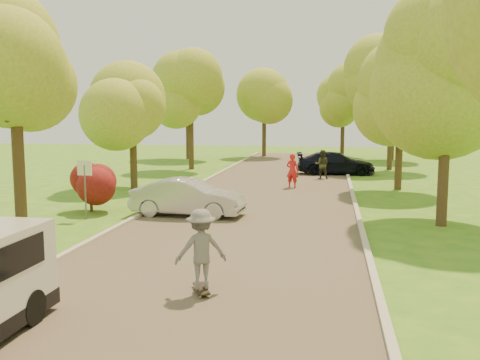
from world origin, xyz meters
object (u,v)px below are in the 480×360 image
Objects in this scene: person_striped at (292,171)px; skateboarder at (201,249)px; dark_sedan at (336,163)px; street_sign at (85,177)px; person_olive at (322,164)px; longboard at (201,289)px; silver_sedan at (188,197)px.

skateboarder is at bearing 102.99° from person_striped.
street_sign is at bearing 145.86° from dark_sedan.
person_striped is at bearing -115.96° from skateboarder.
street_sign is at bearing -73.18° from skateboarder.
person_striped is 4.43m from person_olive.
person_olive reaches higher than longboard.
dark_sedan is (5.60, 15.11, 0.01)m from silver_sedan.
street_sign is 3.83m from silver_sedan.
longboard is 0.51× the size of person_striped.
dark_sedan is 2.75× the size of person_striped.
longboard is at bearing 167.65° from dark_sedan.
skateboarder is (2.60, -8.49, 0.27)m from silver_sedan.
skateboarder is 16.90m from person_striped.
longboard is at bearing -49.68° from street_sign.
street_sign is 1.26× the size of skateboarder.
person_striped reaches higher than silver_sedan.
skateboarder is (-0.00, 0.00, 0.88)m from longboard.
dark_sedan is 7.09m from person_striped.
street_sign is 11.87m from person_striped.
longboard is 21.19m from person_olive.
person_striped is at bearing 156.22° from dark_sedan.
skateboarder is (6.10, -7.19, -0.59)m from street_sign.
skateboarder is at bearing 83.72° from person_olive.
silver_sedan is at bearing 68.80° from person_olive.
person_olive is at bearing 59.16° from street_sign.
street_sign is 1.26× the size of person_olive.
longboard is (2.60, -8.49, -0.61)m from silver_sedan.
longboard is at bearing 83.72° from person_olive.
person_striped is at bearing 70.49° from person_olive.
street_sign is 9.55m from longboard.
street_sign is 1.21× the size of person_striped.
dark_sedan is at bearing -108.26° from person_olive.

